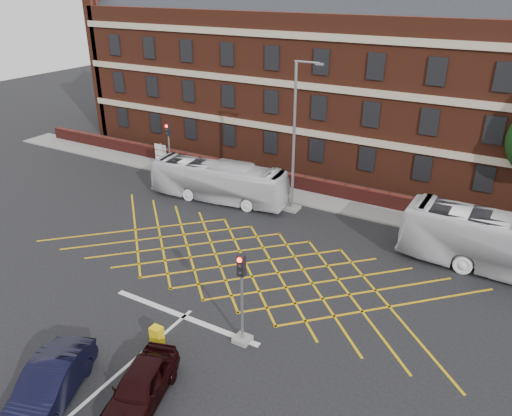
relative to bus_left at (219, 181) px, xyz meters
The scene contains 15 objects.
ground 10.55m from the bus_left, 54.47° to the right, with size 120.00×120.00×0.00m, color black.
victorian_building 16.24m from the bus_left, 64.87° to the left, with size 51.00×12.17×20.40m.
boundary_wall 7.60m from the bus_left, 36.44° to the left, with size 56.00×0.50×1.10m, color #4B1714.
far_pavement 7.13m from the bus_left, 29.85° to the left, with size 60.00×3.00×0.12m, color slate.
box_junction_hatching 9.01m from the bus_left, 46.97° to the right, with size 11.50×0.12×0.02m, color #CC990C.
stop_line 13.53m from the bus_left, 63.16° to the right, with size 8.00×0.30×0.02m, color silver.
centre_line 19.53m from the bus_left, 71.82° to the right, with size 0.15×14.00×0.02m, color silver.
bus_left is the anchor object (origin of this frame).
car_navy 19.13m from the bus_left, 74.99° to the right, with size 1.65×4.72×1.55m, color black.
car_maroon 18.58m from the bus_left, 65.01° to the right, with size 1.69×4.20×1.43m, color black.
traffic_light_near 15.29m from the bus_left, 52.46° to the right, with size 0.70×0.70×4.27m.
traffic_light_far 6.08m from the bus_left, 162.41° to the left, with size 0.70×0.70×4.27m.
street_lamp 5.71m from the bus_left, 11.54° to the left, with size 2.25×1.00×9.79m.
direction_signs 7.98m from the bus_left, 159.82° to the left, with size 1.10×0.16×2.20m.
utility_cabinet 15.58m from the bus_left, 65.83° to the right, with size 0.50×0.41×0.99m, color #DEB80D.
Camera 1 is at (12.29, -18.12, 14.20)m, focal length 35.00 mm.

